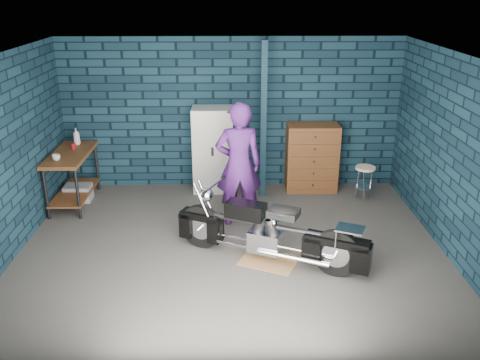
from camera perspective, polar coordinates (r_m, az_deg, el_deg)
The scene contains 14 objects.
ground at distance 7.31m, azimuth -0.97°, elevation -7.76°, with size 6.00×6.00×0.00m, color #43413F.
room_walls at distance 7.13m, azimuth -1.07°, elevation 7.95°, with size 6.02×5.01×2.71m.
support_post at distance 8.64m, azimuth 2.64°, elevation 6.54°, with size 0.10×0.10×2.70m, color #112837.
workbench at distance 9.04m, azimuth -18.24°, elevation 0.18°, with size 0.60×1.40×0.91m, color brown.
drip_mat at distance 7.04m, azimuth 3.28°, elevation -9.00°, with size 0.74×0.56×0.01m, color olive.
motorcycle at distance 6.80m, azimuth 3.37°, elevation -5.36°, with size 2.29×0.62×1.01m, color black, non-canonical shape.
person at distance 7.69m, azimuth -0.17°, elevation 1.71°, with size 0.71×0.47×1.94m, color #491B68.
storage_bin at distance 9.26m, azimuth -17.69°, elevation -1.37°, with size 0.45×0.32×0.28m, color gray.
locker at distance 9.06m, azimuth -3.05°, elevation 3.39°, with size 0.71×0.51×1.53m, color silver.
tool_chest at distance 9.22m, azimuth 8.07°, elevation 2.49°, with size 0.91×0.51×1.21m, color brown.
shop_stool at distance 9.02m, azimuth 13.75°, elevation -0.39°, with size 0.34×0.34×0.62m, color beige, non-canonical shape.
cup_a at distance 8.57m, azimuth -19.94°, elevation 2.40°, with size 0.13×0.13×0.10m, color beige.
mug_red at distance 9.05m, azimuth -18.22°, elevation 3.61°, with size 0.08×0.08×0.10m, color maroon.
bottle at distance 9.29m, azimuth -17.89°, elevation 4.70°, with size 0.11×0.11×0.29m, color gray.
Camera 1 is at (0.02, -6.38, 3.56)m, focal length 38.00 mm.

